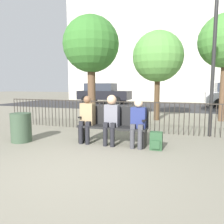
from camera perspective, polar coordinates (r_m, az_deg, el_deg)
The scene contains 14 objects.
ground_plane at distance 3.84m, azimuth -9.42°, elevation -15.19°, with size 80.00×80.00×0.00m, color gray.
park_bench at distance 5.43m, azimuth 0.27°, elevation -3.11°, with size 1.73×0.45×0.92m.
seated_person_0 at distance 5.53m, azimuth -6.58°, elevation -1.28°, with size 0.34×0.39×1.18m.
seated_person_1 at distance 5.28m, azimuth -0.21°, elevation -1.19°, with size 0.34×0.39×1.22m.
seated_person_2 at distance 5.11m, azimuth 6.80°, elevation -2.19°, with size 0.34×0.39×1.13m.
backpack at distance 5.03m, azimuth 11.45°, elevation -7.46°, with size 0.27×0.22×0.41m.
fence_railing at distance 6.89m, azimuth 4.27°, elevation -0.44°, with size 9.01×0.03×0.95m.
tree_1 at distance 9.33m, azimuth 11.89°, elevation 13.90°, with size 2.05×2.05×3.64m.
tree_2 at distance 8.38m, azimuth -5.49°, elevation 16.96°, with size 2.05×2.05×3.97m.
lamp_post at distance 6.86m, azimuth 25.26°, elevation 17.09°, with size 0.28×0.28×4.20m.
street_surface at distance 15.29m, azimuth 12.47°, elevation 1.38°, with size 24.00×6.00×0.01m.
parked_car_1 at distance 17.84m, azimuth -2.27°, elevation 5.01°, with size 4.20×1.94×1.62m.
building_facade at distance 23.63m, azimuth 15.22°, elevation 17.83°, with size 20.00×6.00×12.00m.
trash_bin at distance 6.09m, azimuth -22.65°, elevation -3.74°, with size 0.51×0.51×0.74m.
Camera 1 is at (1.72, -3.12, 1.44)m, focal length 35.00 mm.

